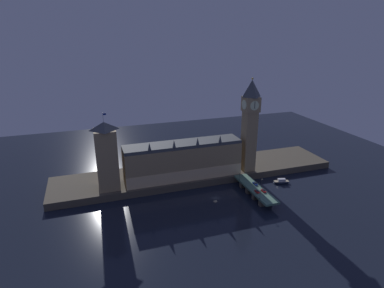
# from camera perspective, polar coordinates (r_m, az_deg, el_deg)

# --- Properties ---
(ground_plane) EXTENTS (400.00, 400.00, 0.00)m
(ground_plane) POSITION_cam_1_polar(r_m,az_deg,el_deg) (223.87, 4.20, -9.58)
(ground_plane) COLOR black
(embankment) EXTENTS (220.00, 42.00, 5.24)m
(embankment) POSITION_cam_1_polar(r_m,az_deg,el_deg) (255.22, 0.85, -5.07)
(embankment) COLOR #4C4438
(embankment) RESTS_ON ground_plane
(parliament_hall) EXTENTS (86.46, 18.75, 32.35)m
(parliament_hall) POSITION_cam_1_polar(r_m,az_deg,el_deg) (236.74, -1.62, -2.86)
(parliament_hall) COLOR #9E845B
(parliament_hall) RESTS_ON embankment
(clock_tower) EXTENTS (11.33, 11.44, 71.90)m
(clock_tower) POSITION_cam_1_polar(r_m,az_deg,el_deg) (244.82, 10.23, 3.67)
(clock_tower) COLOR #9E845B
(clock_tower) RESTS_ON embankment
(victoria_tower) EXTENTS (14.32, 14.32, 53.48)m
(victoria_tower) POSITION_cam_1_polar(r_m,az_deg,el_deg) (223.35, -14.94, -2.05)
(victoria_tower) COLOR #9E845B
(victoria_tower) RESTS_ON embankment
(bridge) EXTENTS (10.25, 46.00, 5.96)m
(bridge) POSITION_cam_1_polar(r_m,az_deg,el_deg) (229.19, 11.16, -8.07)
(bridge) COLOR #4C7560
(bridge) RESTS_ON ground_plane
(car_northbound_trail) EXTENTS (1.84, 4.49, 1.33)m
(car_northbound_trail) POSITION_cam_1_polar(r_m,az_deg,el_deg) (222.14, 11.49, -8.26)
(car_northbound_trail) COLOR red
(car_northbound_trail) RESTS_ON bridge
(car_southbound_lead) EXTENTS (2.12, 4.41, 1.47)m
(car_southbound_lead) POSITION_cam_1_polar(r_m,az_deg,el_deg) (223.72, 12.59, -8.12)
(car_southbound_lead) COLOR red
(car_southbound_lead) RESTS_ON bridge
(car_southbound_trail) EXTENTS (2.10, 4.51, 1.49)m
(car_southbound_trail) POSITION_cam_1_polar(r_m,az_deg,el_deg) (232.40, 11.16, -6.92)
(car_southbound_trail) COLOR navy
(car_southbound_trail) RESTS_ON bridge
(pedestrian_near_rail) EXTENTS (0.38, 0.38, 1.77)m
(pedestrian_near_rail) POSITION_cam_1_polar(r_m,az_deg,el_deg) (218.91, 11.32, -8.59)
(pedestrian_near_rail) COLOR black
(pedestrian_near_rail) RESTS_ON bridge
(pedestrian_mid_walk) EXTENTS (0.38, 0.38, 1.67)m
(pedestrian_mid_walk) POSITION_cam_1_polar(r_m,az_deg,el_deg) (232.25, 11.83, -6.94)
(pedestrian_mid_walk) COLOR black
(pedestrian_mid_walk) RESTS_ON bridge
(street_lamp_near) EXTENTS (1.34, 0.60, 6.70)m
(street_lamp_near) POSITION_cam_1_polar(r_m,az_deg,el_deg) (212.91, 12.04, -8.50)
(street_lamp_near) COLOR #2D3333
(street_lamp_near) RESTS_ON bridge
(street_lamp_mid) EXTENTS (1.34, 0.60, 6.07)m
(street_lamp_mid) POSITION_cam_1_polar(r_m,az_deg,el_deg) (228.94, 12.33, -6.57)
(street_lamp_mid) COLOR #2D3333
(street_lamp_mid) RESTS_ON bridge
(street_lamp_far) EXTENTS (1.34, 0.60, 6.52)m
(street_lamp_far) POSITION_cam_1_polar(r_m,az_deg,el_deg) (235.95, 8.47, -5.43)
(street_lamp_far) COLOR #2D3333
(street_lamp_far) RESTS_ON bridge
(boat_downstream) EXTENTS (13.09, 6.99, 3.75)m
(boat_downstream) POSITION_cam_1_polar(r_m,az_deg,el_deg) (252.19, 15.60, -6.46)
(boat_downstream) COLOR #1E2842
(boat_downstream) RESTS_ON ground_plane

